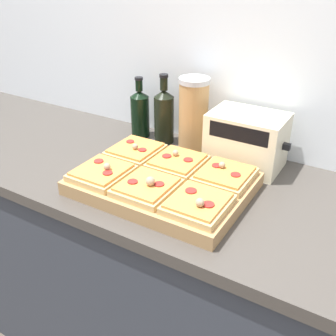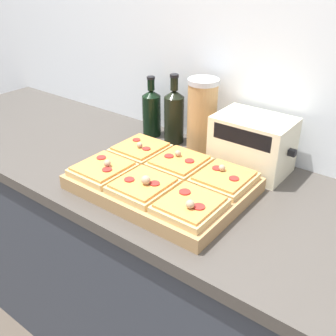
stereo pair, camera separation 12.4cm
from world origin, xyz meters
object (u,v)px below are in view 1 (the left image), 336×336
Objects in this scene: olive_oil_bottle at (140,113)px; toaster_oven at (246,140)px; grain_jar_tall at (193,115)px; cutting_board at (163,184)px; wine_bottle at (164,115)px.

olive_oil_bottle is 0.46m from toaster_oven.
grain_jar_tall reaches higher than olive_oil_bottle.
toaster_oven is (0.16, 0.29, 0.07)m from cutting_board.
wine_bottle is at bearing 180.00° from grain_jar_tall.
cutting_board is 1.91× the size of grain_jar_tall.
cutting_board is 0.44m from olive_oil_bottle.
grain_jar_tall is at bearing 101.08° from cutting_board.
olive_oil_bottle is 0.88× the size of grain_jar_tall.
olive_oil_bottle is 0.24m from grain_jar_tall.
wine_bottle is 0.98× the size of toaster_oven.
olive_oil_bottle is 0.90× the size of wine_bottle.
olive_oil_bottle is 0.11m from wine_bottle.
cutting_board is 2.16× the size of olive_oil_bottle.
cutting_board is 1.94× the size of wine_bottle.
wine_bottle is 0.98× the size of grain_jar_tall.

